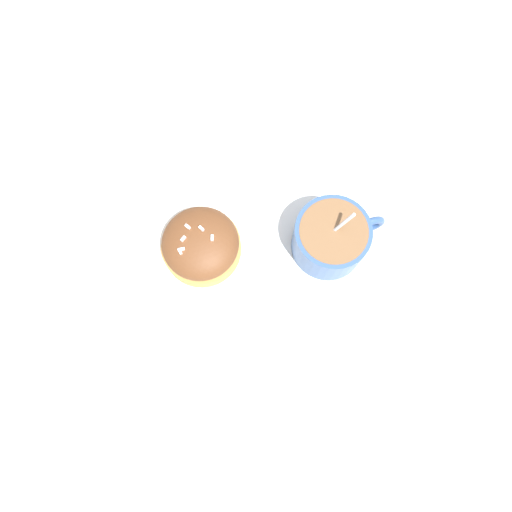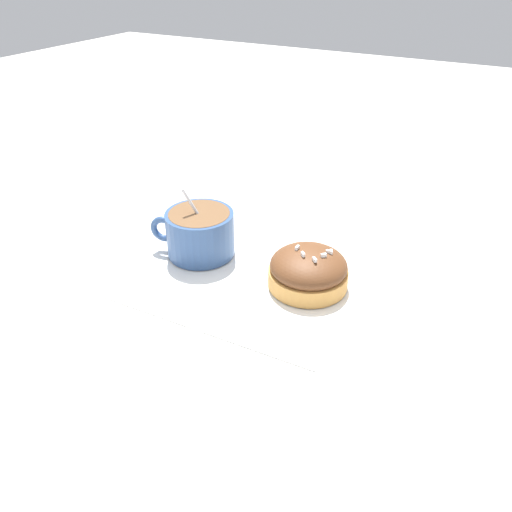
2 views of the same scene
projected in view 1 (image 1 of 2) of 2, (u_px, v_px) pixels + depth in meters
The scene contains 4 objects.
ground_plane at pixel (263, 248), 0.63m from camera, with size 3.00×3.00×0.00m, color silver.
paper_napkin at pixel (263, 248), 0.63m from camera, with size 0.28×0.28×0.00m.
coffee_cup at pixel (331, 235), 0.60m from camera, with size 0.11×0.09×0.09m.
frosted_pastry at pixel (201, 242), 0.61m from camera, with size 0.10×0.10×0.05m.
Camera 1 is at (0.02, 0.18, 0.61)m, focal length 35.00 mm.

